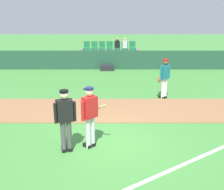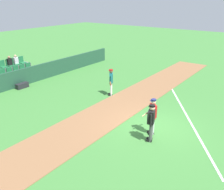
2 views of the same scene
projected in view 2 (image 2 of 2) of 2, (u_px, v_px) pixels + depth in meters
name	position (u px, v px, depth m)	size (l,w,h in m)	color
ground_plane	(151.00, 128.00, 12.43)	(80.00, 80.00, 0.00)	#42843A
infield_dirt_path	(106.00, 114.00, 13.96)	(28.00, 2.68, 0.03)	#936642
foul_line_chalk	(184.00, 110.00, 14.42)	(12.00, 0.10, 0.01)	white
dugout_fence	(19.00, 78.00, 18.05)	(20.00, 0.16, 1.24)	#234C38
stadium_bleachers	(8.00, 76.00, 18.90)	(4.45, 2.10, 1.90)	slate
batter_red_jersey	(153.00, 115.00, 11.62)	(0.74, 0.68, 1.76)	silver
umpire_home_plate	(151.00, 121.00, 10.99)	(0.57, 0.40, 1.76)	#4C4C4C
runner_teal_jersey	(111.00, 81.00, 16.27)	(0.61, 0.47, 1.76)	white
equipment_bag	(22.00, 86.00, 17.86)	(0.90, 0.36, 0.36)	#232328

